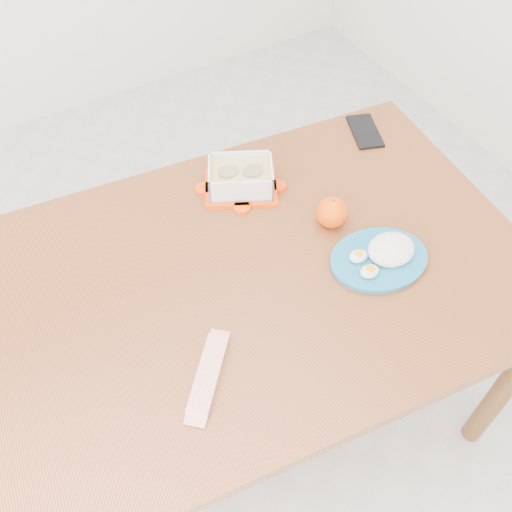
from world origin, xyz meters
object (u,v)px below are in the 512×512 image
food_container (241,178)px  rice_plate (383,255)px  orange_fruit (332,212)px  smartphone (365,131)px  dining_table (256,292)px

food_container → rice_plate: food_container is taller
orange_fruit → rice_plate: (0.04, -0.16, -0.02)m
orange_fruit → smartphone: bearing=40.2°
rice_plate → smartphone: rice_plate is taller
food_container → smartphone: (0.44, 0.03, -0.04)m
dining_table → rice_plate: (0.28, -0.12, 0.11)m
orange_fruit → smartphone: size_ratio=0.54×
smartphone → rice_plate: bearing=-101.4°
dining_table → smartphone: (0.54, 0.29, 0.09)m
dining_table → orange_fruit: bearing=15.3°
food_container → smartphone: bearing=30.2°
smartphone → food_container: bearing=-156.2°
dining_table → orange_fruit: 0.28m
food_container → orange_fruit: size_ratio=2.90×
food_container → dining_table: bearing=-84.8°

